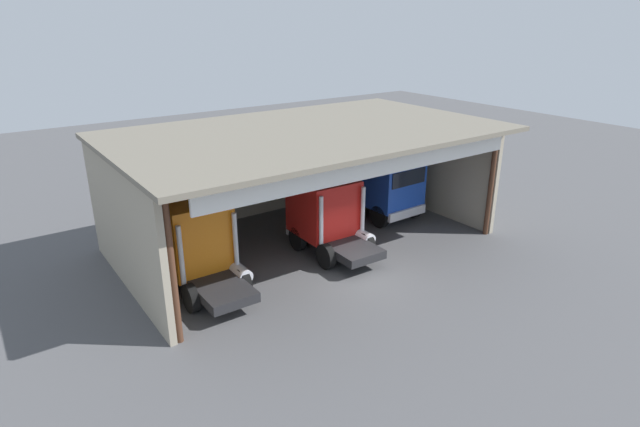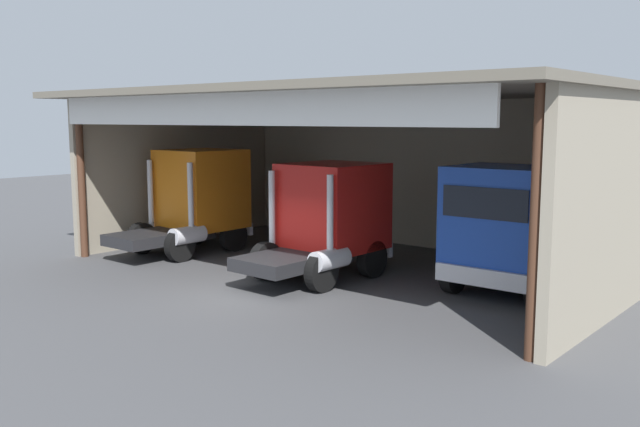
{
  "view_description": "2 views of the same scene",
  "coord_description": "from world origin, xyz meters",
  "px_view_note": "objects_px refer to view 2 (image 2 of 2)",
  "views": [
    {
      "loc": [
        -12.28,
        -14.21,
        9.95
      ],
      "look_at": [
        0.0,
        3.15,
        1.82
      ],
      "focal_mm": 29.19,
      "sensor_mm": 36.0,
      "label": 1
    },
    {
      "loc": [
        12.7,
        -12.05,
        4.56
      ],
      "look_at": [
        0.0,
        3.15,
        1.82
      ],
      "focal_mm": 38.47,
      "sensor_mm": 36.0,
      "label": 2
    }
  ],
  "objects_px": {
    "truck_orange_center_bay": "(197,198)",
    "tool_cart": "(482,251)",
    "truck_red_right_bay": "(328,217)",
    "truck_blue_yard_outside": "(508,227)",
    "oil_drum": "(493,247)"
  },
  "relations": [
    {
      "from": "truck_blue_yard_outside",
      "to": "truck_orange_center_bay",
      "type": "bearing_deg",
      "value": 5.92
    },
    {
      "from": "truck_red_right_bay",
      "to": "truck_blue_yard_outside",
      "type": "relative_size",
      "value": 0.92
    },
    {
      "from": "truck_red_right_bay",
      "to": "tool_cart",
      "type": "height_order",
      "value": "truck_red_right_bay"
    },
    {
      "from": "truck_orange_center_bay",
      "to": "oil_drum",
      "type": "relative_size",
      "value": 5.21
    },
    {
      "from": "truck_orange_center_bay",
      "to": "tool_cart",
      "type": "xyz_separation_m",
      "value": [
        8.81,
        3.96,
        -1.35
      ]
    },
    {
      "from": "truck_orange_center_bay",
      "to": "truck_red_right_bay",
      "type": "height_order",
      "value": "truck_orange_center_bay"
    },
    {
      "from": "tool_cart",
      "to": "truck_red_right_bay",
      "type": "bearing_deg",
      "value": -124.53
    },
    {
      "from": "tool_cart",
      "to": "truck_orange_center_bay",
      "type": "bearing_deg",
      "value": -155.81
    },
    {
      "from": "truck_orange_center_bay",
      "to": "tool_cart",
      "type": "bearing_deg",
      "value": 24.17
    },
    {
      "from": "truck_blue_yard_outside",
      "to": "truck_red_right_bay",
      "type": "bearing_deg",
      "value": 15.92
    },
    {
      "from": "truck_red_right_bay",
      "to": "tool_cart",
      "type": "relative_size",
      "value": 4.74
    },
    {
      "from": "truck_orange_center_bay",
      "to": "truck_red_right_bay",
      "type": "distance_m",
      "value": 5.99
    },
    {
      "from": "truck_blue_yard_outside",
      "to": "oil_drum",
      "type": "xyz_separation_m",
      "value": [
        -2.1,
        3.51,
        -1.31
      ]
    },
    {
      "from": "oil_drum",
      "to": "truck_blue_yard_outside",
      "type": "bearing_deg",
      "value": -59.2
    },
    {
      "from": "truck_blue_yard_outside",
      "to": "oil_drum",
      "type": "height_order",
      "value": "truck_blue_yard_outside"
    }
  ]
}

